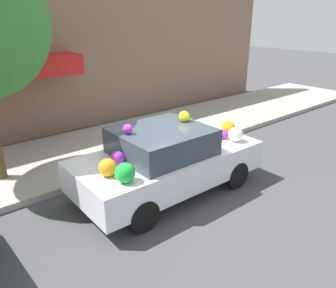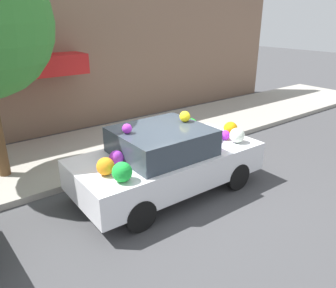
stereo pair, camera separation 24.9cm
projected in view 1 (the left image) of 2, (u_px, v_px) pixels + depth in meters
ground_plane at (163, 187)px, 7.07m from camera, size 60.00×60.00×0.00m
sidewalk_curb at (102, 148)px, 8.98m from camera, size 24.00×3.20×0.14m
building_facade at (57, 55)px, 9.69m from camera, size 18.00×1.20×4.78m
fire_hydrant at (131, 145)px, 8.06m from camera, size 0.20×0.20×0.70m
art_car at (167, 159)px, 6.67m from camera, size 3.92×1.85×1.63m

